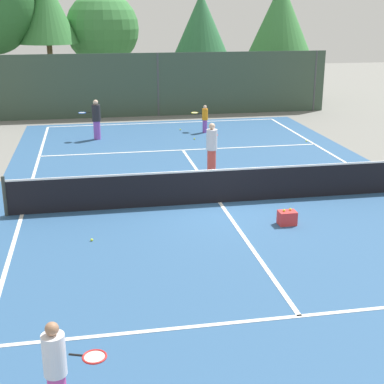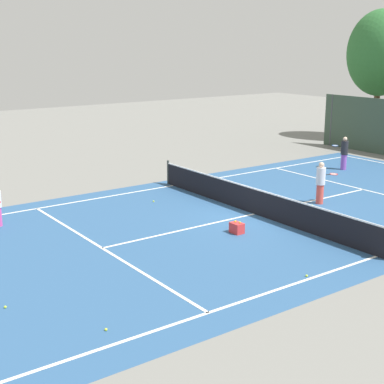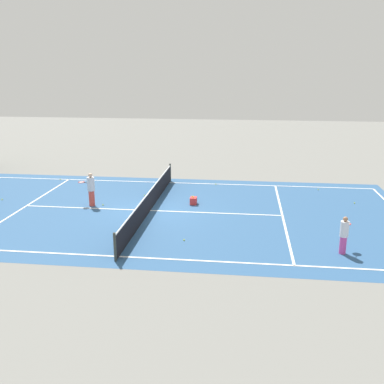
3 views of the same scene
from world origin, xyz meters
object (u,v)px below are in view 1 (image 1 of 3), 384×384
object	(u,v)px
player_3	(212,147)
tennis_ball_1	(292,188)
tennis_ball_5	(306,141)
tennis_ball_7	(194,139)
ball_crate	(287,218)
tennis_ball_0	(218,176)
tennis_ball_9	(92,240)
player_1	(57,369)
tennis_ball_2	(215,131)
tennis_ball_8	(180,130)
player_2	(96,119)
player_0	(204,118)

from	to	relation	value
player_3	tennis_ball_1	distance (m)	3.17
tennis_ball_5	tennis_ball_7	distance (m)	4.71
ball_crate	tennis_ball_7	size ratio (longest dim) A/B	6.90
tennis_ball_1	tennis_ball_0	bearing A→B (deg)	138.89
tennis_ball_7	player_3	bearing A→B (deg)	-94.11
tennis_ball_1	tennis_ball_5	bearing A→B (deg)	64.84
tennis_ball_7	tennis_ball_9	bearing A→B (deg)	-113.31
player_3	ball_crate	xyz separation A→B (m)	(0.88, -5.10, -0.70)
player_1	tennis_ball_0	world-z (taller)	player_1
ball_crate	tennis_ball_2	world-z (taller)	ball_crate
tennis_ball_8	tennis_ball_7	bearing A→B (deg)	-81.77
player_2	tennis_ball_9	bearing A→B (deg)	-92.00
player_1	tennis_ball_5	world-z (taller)	player_1
player_3	tennis_ball_9	distance (m)	6.76
tennis_ball_2	player_1	bearing A→B (deg)	-109.16
tennis_ball_0	tennis_ball_5	xyz separation A→B (m)	(4.79, 4.32, 0.00)
player_1	tennis_ball_8	xyz separation A→B (m)	(4.69, 18.47, -0.73)
tennis_ball_7	tennis_ball_8	size ratio (longest dim) A/B	1.00
ball_crate	tennis_ball_0	size ratio (longest dim) A/B	6.90
player_0	tennis_ball_9	size ratio (longest dim) A/B	18.59
tennis_ball_5	tennis_ball_9	distance (m)	12.79
tennis_ball_2	tennis_ball_5	size ratio (longest dim) A/B	1.00
tennis_ball_1	tennis_ball_5	world-z (taller)	same
tennis_ball_2	tennis_ball_9	size ratio (longest dim) A/B	1.00
tennis_ball_0	tennis_ball_7	xyz separation A→B (m)	(0.26, 5.61, 0.00)
player_3	tennis_ball_2	distance (m)	6.62
tennis_ball_0	player_0	bearing A→B (deg)	82.11
player_2	tennis_ball_5	distance (m)	8.90
tennis_ball_9	tennis_ball_8	bearing A→B (deg)	71.29
player_0	player_1	bearing A→B (deg)	-107.68
player_3	tennis_ball_2	world-z (taller)	player_3
tennis_ball_1	ball_crate	bearing A→B (deg)	-112.55
tennis_ball_7	tennis_ball_8	world-z (taller)	same
player_3	tennis_ball_0	xyz separation A→B (m)	(0.11, -0.54, -0.85)
player_0	tennis_ball_8	world-z (taller)	player_0
player_0	tennis_ball_0	distance (m)	7.04
player_1	tennis_ball_5	xyz separation A→B (m)	(9.51, 15.20, -0.73)
player_1	ball_crate	xyz separation A→B (m)	(5.49, 6.32, -0.58)
tennis_ball_0	tennis_ball_1	distance (m)	2.60
tennis_ball_2	player_0	bearing A→B (deg)	176.03
tennis_ball_0	tennis_ball_9	xyz separation A→B (m)	(-4.21, -4.77, 0.00)
player_3	tennis_ball_2	bearing A→B (deg)	76.17
tennis_ball_7	tennis_ball_9	distance (m)	11.30
player_2	player_3	size ratio (longest dim) A/B	0.99
ball_crate	tennis_ball_9	xyz separation A→B (m)	(-4.99, -0.20, -0.15)
tennis_ball_1	tennis_ball_9	distance (m)	6.89
player_2	ball_crate	world-z (taller)	player_2
player_1	tennis_ball_2	size ratio (longest dim) A/B	22.21
tennis_ball_8	player_3	bearing A→B (deg)	-90.63
tennis_ball_0	tennis_ball_7	bearing A→B (deg)	87.37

